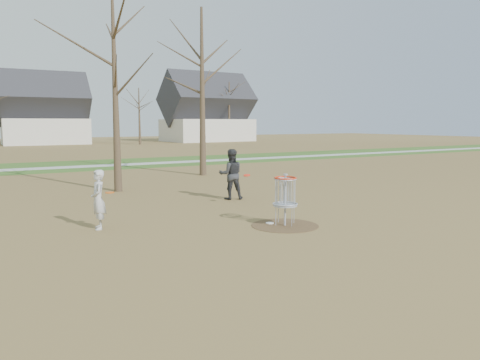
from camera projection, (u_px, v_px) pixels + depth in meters
name	position (u px, v px, depth m)	size (l,w,h in m)	color
ground	(285.00, 226.00, 12.46)	(160.00, 160.00, 0.00)	brown
green_band	(93.00, 165.00, 30.37)	(160.00, 8.00, 0.01)	#2D5119
footpath	(97.00, 166.00, 29.51)	(160.00, 1.50, 0.01)	#9E9E99
dirt_circle	(285.00, 225.00, 12.46)	(1.80, 1.80, 0.01)	#47331E
player_standing	(98.00, 200.00, 11.98)	(0.56, 0.37, 1.54)	beige
player_throwing	(231.00, 174.00, 16.66)	(0.87, 0.68, 1.80)	#2D2E32
disc_grounded	(270.00, 223.00, 12.69)	(0.22, 0.22, 0.02)	white
discs_in_play	(190.00, 182.00, 13.65)	(5.05, 1.43, 0.09)	#FB270D
disc_golf_basket	(285.00, 192.00, 12.35)	(0.64, 0.64, 1.35)	#9EA3AD
bare_trees	(72.00, 94.00, 43.23)	(52.62, 44.98, 9.00)	#382B1E
houses_row	(66.00, 116.00, 59.04)	(56.51, 10.01, 7.26)	silver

